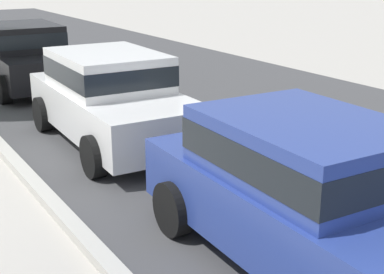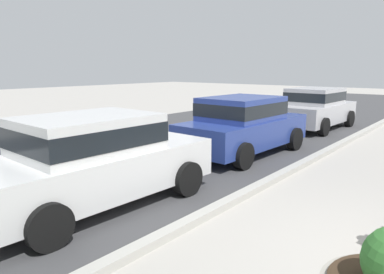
# 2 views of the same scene
# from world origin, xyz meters

# --- Properties ---
(street_surface) EXTENTS (60.00, 9.00, 0.01)m
(street_surface) POSITION_xyz_m (0.00, 7.50, 0.00)
(street_surface) COLOR #424244
(street_surface) RESTS_ON ground
(curb_stone) EXTENTS (60.00, 0.20, 0.12)m
(curb_stone) POSITION_xyz_m (0.00, 2.90, 0.06)
(curb_stone) COLOR #B2AFA8
(curb_stone) RESTS_ON ground
(parked_car_white) EXTENTS (4.15, 2.03, 1.56)m
(parked_car_white) POSITION_xyz_m (-0.95, 4.67, 0.84)
(parked_car_white) COLOR silver
(parked_car_white) RESTS_ON ground
(parked_car_blue) EXTENTS (4.15, 2.03, 1.56)m
(parked_car_blue) POSITION_xyz_m (3.85, 4.67, 0.84)
(parked_car_blue) COLOR navy
(parked_car_blue) RESTS_ON ground
(parked_car_silver) EXTENTS (4.15, 2.03, 1.56)m
(parked_car_silver) POSITION_xyz_m (9.14, 4.67, 0.84)
(parked_car_silver) COLOR #B7B7BC
(parked_car_silver) RESTS_ON ground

